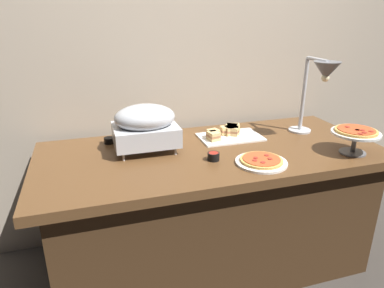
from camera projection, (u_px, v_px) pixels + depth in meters
The scene contains 10 objects.
ground_plane at pixel (210, 261), 2.21m from camera, with size 8.00×8.00×0.00m, color #38332D.
back_wall at pixel (187, 58), 2.22m from camera, with size 4.40×0.04×2.40m, color tan.
buffet_table at pixel (211, 209), 2.07m from camera, with size 1.90×0.84×0.76m.
chafing_dish at pixel (145, 125), 1.89m from camera, with size 0.35×0.27×0.26m.
heat_lamp at pixel (321, 78), 1.98m from camera, with size 0.15×0.33×0.47m.
pizza_plate_front at pixel (261, 161), 1.76m from camera, with size 0.26×0.26×0.03m.
pizza_plate_center at pixel (356, 134), 1.86m from camera, with size 0.25×0.25×0.14m.
sandwich_platter at pixel (228, 133), 2.13m from camera, with size 0.38×0.24×0.06m.
sauce_cup_near at pixel (109, 140), 2.03m from camera, with size 0.06×0.06×0.03m.
sauce_cup_far at pixel (213, 156), 1.80m from camera, with size 0.06×0.06×0.04m.
Camera 1 is at (-0.64, -1.68, 1.48)m, focal length 32.62 mm.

